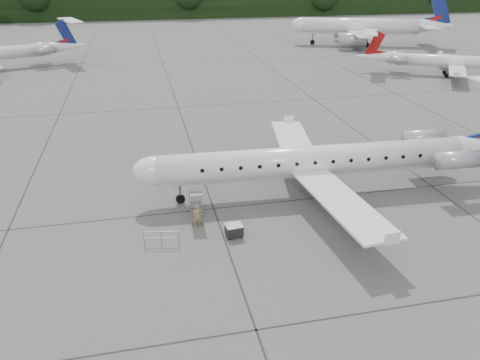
{
  "coord_description": "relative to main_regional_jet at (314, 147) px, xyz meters",
  "views": [
    {
      "loc": [
        -10.52,
        -27.72,
        16.51
      ],
      "look_at": [
        -4.02,
        1.96,
        2.3
      ],
      "focal_mm": 35.0,
      "sensor_mm": 36.0,
      "label": 1
    }
  ],
  "objects": [
    {
      "name": "airstair",
      "position": [
        -9.3,
        -1.97,
        -2.66
      ],
      "size": [
        0.96,
        2.55,
        2.43
      ],
      "primitive_type": null,
      "rotation": [
        0.0,
        0.0,
        -0.05
      ],
      "color": "silver",
      "rests_on": "ground"
    },
    {
      "name": "baggage_cart",
      "position": [
        -7.19,
        -5.04,
        -3.42
      ],
      "size": [
        1.15,
        0.96,
        0.92
      ],
      "primitive_type": null,
      "rotation": [
        0.0,
        0.0,
        0.1
      ],
      "color": "black",
      "rests_on": "ground"
    },
    {
      "name": "bg_narrowbody",
      "position": [
        35.02,
        65.7,
        1.74
      ],
      "size": [
        37.01,
        31.6,
        11.25
      ],
      "primitive_type": null,
      "rotation": [
        0.0,
        0.0,
        -0.33
      ],
      "color": "silver",
      "rests_on": "ground"
    },
    {
      "name": "treeline",
      "position": [
        -1.95,
        126.73,
        0.12
      ],
      "size": [
        260.0,
        4.0,
        8.0
      ],
      "primitive_type": "cube",
      "color": "black",
      "rests_on": "ground"
    },
    {
      "name": "bg_regional_right",
      "position": [
        36.32,
        34.5,
        -0.65
      ],
      "size": [
        30.0,
        26.95,
        6.47
      ],
      "primitive_type": null,
      "rotation": [
        0.0,
        0.0,
        2.67
      ],
      "color": "silver",
      "rests_on": "ground"
    },
    {
      "name": "main_regional_jet",
      "position": [
        0.0,
        0.0,
        0.0
      ],
      "size": [
        31.21,
        23.13,
        7.76
      ],
      "primitive_type": null,
      "rotation": [
        0.0,
        0.0,
        -0.05
      ],
      "color": "silver",
      "rests_on": "ground"
    },
    {
      "name": "safety_railing",
      "position": [
        -11.94,
        -5.11,
        -3.38
      ],
      "size": [
        2.18,
        0.46,
        1.0
      ],
      "primitive_type": null,
      "rotation": [
        0.0,
        0.0,
        -0.17
      ],
      "color": "gray",
      "rests_on": "ground"
    },
    {
      "name": "ground",
      "position": [
        -1.95,
        -3.27,
        -3.88
      ],
      "size": [
        320.0,
        320.0,
        0.0
      ],
      "primitive_type": "plane",
      "color": "#5A5B58",
      "rests_on": "ground"
    },
    {
      "name": "passenger",
      "position": [
        -9.36,
        -3.37,
        -3.01
      ],
      "size": [
        0.65,
        0.43,
        1.74
      ],
      "primitive_type": "imported",
      "rotation": [
        0.0,
        0.0,
        -0.03
      ],
      "color": "olive",
      "rests_on": "ground"
    }
  ]
}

